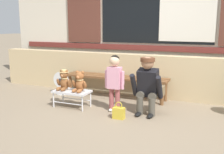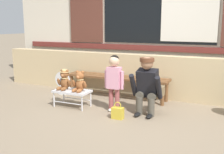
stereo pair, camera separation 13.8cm
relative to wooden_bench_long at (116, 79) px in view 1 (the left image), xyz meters
The scene contains 11 objects.
ground_plane 1.26m from the wooden_bench_long, 61.88° to the right, with size 60.00×60.00×0.00m, color #84725B.
brick_low_wall 0.68m from the wooden_bench_long, 32.79° to the left, with size 7.05×0.25×0.85m, color tan.
shop_facade 1.72m from the wooden_bench_long, 57.08° to the left, with size 7.20×0.26×3.44m.
wooden_bench_long is the anchor object (origin of this frame).
small_display_bench 1.00m from the wooden_bench_long, 118.37° to the right, with size 0.64×0.36×0.30m.
teddy_bear_with_hat 1.09m from the wooden_bench_long, 125.91° to the right, with size 0.28×0.27×0.36m.
teddy_bear_plain 0.94m from the wooden_bench_long, 109.72° to the right, with size 0.28×0.26×0.36m.
child_standing 0.89m from the wooden_bench_long, 68.78° to the right, with size 0.35×0.18×0.96m.
adult_crouching 1.13m from the wooden_bench_long, 39.50° to the right, with size 0.50×0.49×0.95m.
handbag_on_ground 1.26m from the wooden_bench_long, 65.27° to the right, with size 0.18×0.11×0.27m.
floor_fan 1.18m from the wooden_bench_long, behind, with size 0.34×0.24×0.48m.
Camera 1 is at (1.41, -3.76, 1.45)m, focal length 42.91 mm.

